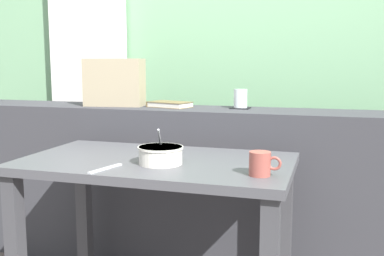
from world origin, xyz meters
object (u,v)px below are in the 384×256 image
(coaster_square, at_px, (240,108))
(juice_glass, at_px, (240,99))
(breakfast_table, at_px, (157,188))
(throw_pillow, at_px, (115,82))
(soup_bowl, at_px, (161,155))
(ceramic_mug, at_px, (261,164))
(fork_utensil, at_px, (105,168))
(closed_book, at_px, (170,104))

(coaster_square, height_order, juice_glass, juice_glass)
(breakfast_table, bearing_deg, coaster_square, 71.15)
(juice_glass, relative_size, throw_pillow, 0.30)
(juice_glass, relative_size, soup_bowl, 0.54)
(coaster_square, distance_m, ceramic_mug, 0.83)
(throw_pillow, relative_size, fork_utensil, 1.88)
(closed_book, distance_m, ceramic_mug, 0.98)
(breakfast_table, bearing_deg, soup_bowl, -58.32)
(throw_pillow, xyz_separation_m, soup_bowl, (0.52, -0.66, -0.25))
(ceramic_mug, bearing_deg, breakfast_table, 161.61)
(throw_pillow, height_order, fork_utensil, throw_pillow)
(juice_glass, xyz_separation_m, fork_utensil, (-0.34, -0.87, -0.20))
(coaster_square, height_order, closed_book, closed_book)
(throw_pillow, height_order, ceramic_mug, throw_pillow)
(ceramic_mug, bearing_deg, fork_utensil, -172.70)
(closed_book, bearing_deg, juice_glass, 5.87)
(breakfast_table, relative_size, soup_bowl, 6.13)
(closed_book, relative_size, soup_bowl, 1.40)
(closed_book, distance_m, fork_utensil, 0.84)
(juice_glass, height_order, closed_book, juice_glass)
(closed_book, height_order, fork_utensil, closed_book)
(juice_glass, distance_m, ceramic_mug, 0.84)
(ceramic_mug, bearing_deg, coaster_square, 105.97)
(juice_glass, height_order, fork_utensil, juice_glass)
(juice_glass, bearing_deg, fork_utensil, -111.26)
(coaster_square, bearing_deg, soup_bowl, -103.54)
(closed_book, xyz_separation_m, ceramic_mug, (0.61, -0.75, -0.12))
(throw_pillow, xyz_separation_m, fork_utensil, (0.36, -0.81, -0.28))
(breakfast_table, height_order, soup_bowl, soup_bowl)
(juice_glass, xyz_separation_m, soup_bowl, (-0.17, -0.72, -0.17))
(coaster_square, height_order, ceramic_mug, coaster_square)
(soup_bowl, xyz_separation_m, ceramic_mug, (0.40, -0.07, 0.01))
(breakfast_table, distance_m, ceramic_mug, 0.50)
(coaster_square, bearing_deg, ceramic_mug, -74.03)
(breakfast_table, bearing_deg, fork_utensil, -117.84)
(closed_book, distance_m, throw_pillow, 0.34)
(coaster_square, xyz_separation_m, soup_bowl, (-0.17, -0.72, -0.12))
(breakfast_table, height_order, coaster_square, coaster_square)
(throw_pillow, height_order, soup_bowl, throw_pillow)
(coaster_square, xyz_separation_m, closed_book, (-0.38, -0.04, 0.01))
(soup_bowl, bearing_deg, ceramic_mug, -10.34)
(juice_glass, height_order, ceramic_mug, juice_glass)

